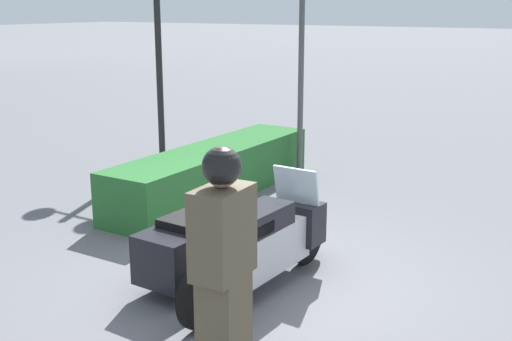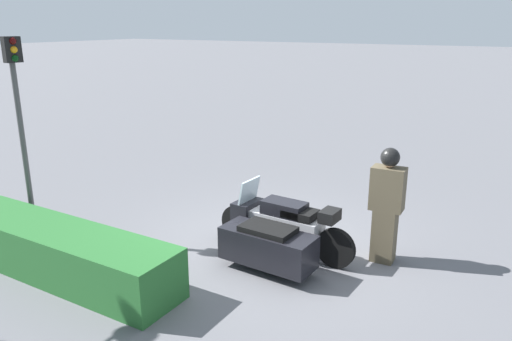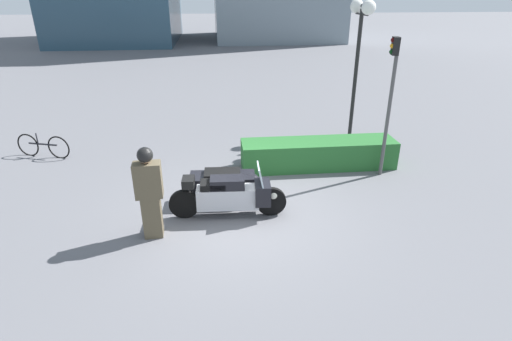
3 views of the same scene
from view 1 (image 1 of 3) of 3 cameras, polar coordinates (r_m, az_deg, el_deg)
name	(u,v)px [view 1 (image 1 of 3)]	position (r m, az deg, el deg)	size (l,w,h in m)	color
ground_plane	(271,284)	(6.73, 1.34, -10.09)	(160.00, 160.00, 0.00)	slate
police_motorcycle	(233,240)	(6.62, -2.07, -6.20)	(2.45, 1.31, 1.15)	black
officer_rider	(223,261)	(4.77, -2.94, -8.05)	(0.51, 0.33, 1.83)	brown
hedge_bush_curbside	(214,172)	(9.66, -3.74, -0.11)	(4.10, 0.93, 0.74)	#28662D
traffic_light_near	(300,42)	(10.28, 3.96, 11.36)	(0.22, 0.28, 3.41)	#4C4C4C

